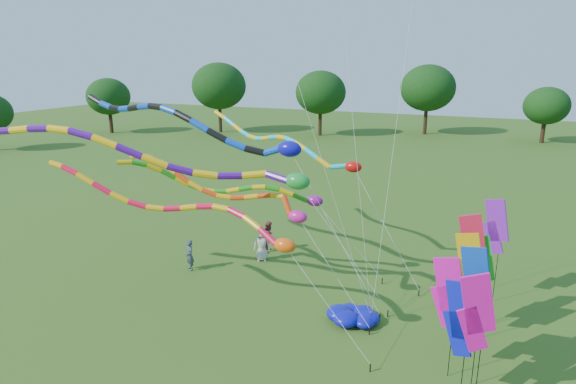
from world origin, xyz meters
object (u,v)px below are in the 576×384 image
at_px(blue_nylon_heap, 354,318).
at_px(tube_kite_orange, 230,191).
at_px(tube_kite_red, 190,212).
at_px(person_c, 269,236).
at_px(person_b, 190,255).
at_px(person_a, 262,245).

bearing_deg(blue_nylon_heap, tube_kite_orange, 175.06).
bearing_deg(tube_kite_orange, blue_nylon_heap, 4.82).
bearing_deg(tube_kite_red, tube_kite_orange, 92.50).
height_order(blue_nylon_heap, person_c, person_c).
relative_size(tube_kite_orange, person_b, 7.91).
bearing_deg(person_b, person_a, 77.04).
distance_m(tube_kite_red, person_c, 8.73).
distance_m(tube_kite_red, blue_nylon_heap, 7.71).
relative_size(blue_nylon_heap, person_b, 1.07).
distance_m(person_b, person_c, 4.57).
height_order(tube_kite_orange, person_a, tube_kite_orange).
xyz_separation_m(tube_kite_orange, person_c, (-0.50, 4.89, -3.86)).
xyz_separation_m(tube_kite_orange, person_a, (-0.31, 3.59, -3.84)).
bearing_deg(tube_kite_red, blue_nylon_heap, 25.37).
height_order(blue_nylon_heap, person_b, person_b).
bearing_deg(person_c, tube_kite_orange, 177.94).
height_order(tube_kite_red, blue_nylon_heap, tube_kite_red).
bearing_deg(tube_kite_orange, person_c, 105.62).
bearing_deg(blue_nylon_heap, person_c, 139.52).
distance_m(person_a, person_c, 1.31).
bearing_deg(tube_kite_red, person_a, 95.21).
bearing_deg(tube_kite_orange, tube_kite_red, -80.20).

